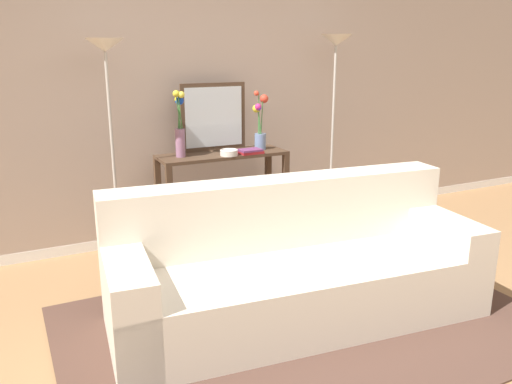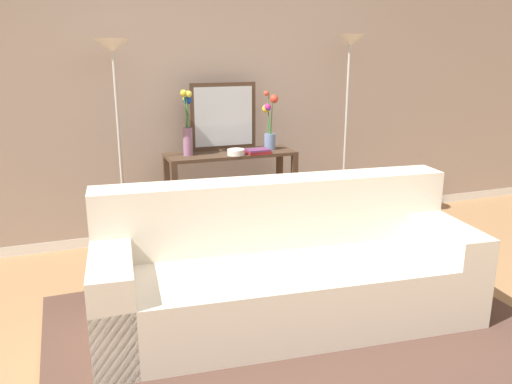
{
  "view_description": "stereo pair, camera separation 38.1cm",
  "coord_description": "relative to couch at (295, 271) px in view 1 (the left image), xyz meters",
  "views": [
    {
      "loc": [
        -1.57,
        -2.1,
        1.72
      ],
      "look_at": [
        0.09,
        1.24,
        0.68
      ],
      "focal_mm": 36.32,
      "sensor_mm": 36.0,
      "label": 1
    },
    {
      "loc": [
        -1.22,
        -2.25,
        1.72
      ],
      "look_at": [
        0.09,
        1.24,
        0.68
      ],
      "focal_mm": 36.32,
      "sensor_mm": 36.0,
      "label": 2
    }
  ],
  "objects": [
    {
      "name": "vase_short_flowers",
      "position": [
        0.46,
        1.41,
        0.75
      ],
      "size": [
        0.14,
        0.1,
        0.52
      ],
      "color": "#6B84AD",
      "rests_on": "console_table"
    },
    {
      "name": "console_table",
      "position": [
        0.09,
        1.4,
        0.26
      ],
      "size": [
        1.12,
        0.39,
        0.84
      ],
      "color": "#473323",
      "rests_on": "ground"
    },
    {
      "name": "ground_plane",
      "position": [
        -0.04,
        -0.58,
        -0.33
      ],
      "size": [
        16.0,
        16.0,
        0.02
      ],
      "primitive_type": "cube",
      "color": "#9E754C"
    },
    {
      "name": "book_row_under_console",
      "position": [
        -0.2,
        1.4,
        -0.25
      ],
      "size": [
        0.32,
        0.18,
        0.13
      ],
      "color": "#B77F33",
      "rests_on": "ground"
    },
    {
      "name": "floor_lamp_right",
      "position": [
        1.2,
        1.35,
        1.13
      ],
      "size": [
        0.28,
        0.28,
        1.84
      ],
      "color": "#B7B2A8",
      "rests_on": "ground"
    },
    {
      "name": "fruit_bowl",
      "position": [
        0.1,
        1.27,
        0.55
      ],
      "size": [
        0.15,
        0.15,
        0.05
      ],
      "color": "silver",
      "rests_on": "console_table"
    },
    {
      "name": "wall_mirror",
      "position": [
        0.08,
        1.56,
        0.82
      ],
      "size": [
        0.6,
        0.02,
        0.59
      ],
      "color": "#473323",
      "rests_on": "console_table"
    },
    {
      "name": "vase_tall_flowers",
      "position": [
        -0.29,
        1.4,
        0.78
      ],
      "size": [
        0.1,
        0.12,
        0.55
      ],
      "color": "gray",
      "rests_on": "console_table"
    },
    {
      "name": "couch",
      "position": [
        0.0,
        0.0,
        0.0
      ],
      "size": [
        2.47,
        1.11,
        0.88
      ],
      "color": "beige",
      "rests_on": "ground"
    },
    {
      "name": "back_wall",
      "position": [
        -0.04,
        1.82,
        1.11
      ],
      "size": [
        12.0,
        0.15,
        2.85
      ],
      "color": "white",
      "rests_on": "ground"
    },
    {
      "name": "book_stack",
      "position": [
        0.29,
        1.27,
        0.54
      ],
      "size": [
        0.2,
        0.15,
        0.04
      ],
      "color": "maroon",
      "rests_on": "console_table"
    },
    {
      "name": "area_rug",
      "position": [
        -0.01,
        -0.16,
        -0.31
      ],
      "size": [
        3.0,
        1.97,
        0.01
      ],
      "color": "#51382D",
      "rests_on": "ground"
    },
    {
      "name": "floor_lamp_left",
      "position": [
        -0.85,
        1.35,
        1.09
      ],
      "size": [
        0.28,
        0.28,
        1.79
      ],
      "color": "#B7B2A8",
      "rests_on": "ground"
    }
  ]
}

